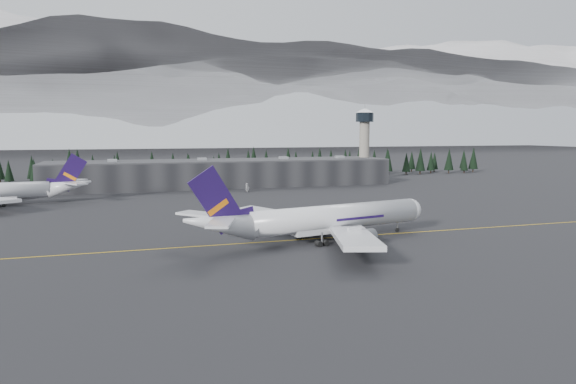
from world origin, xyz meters
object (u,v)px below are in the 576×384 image
object	(u,v)px
gse_vehicle_a	(212,190)
gse_vehicle_b	(247,191)
terminal	(223,173)
jet_main	(317,219)
control_tower	(364,137)

from	to	relation	value
gse_vehicle_a	gse_vehicle_b	size ratio (longest dim) A/B	1.31
terminal	jet_main	xyz separation A→B (m)	(-0.74, -130.32, -0.95)
control_tower	gse_vehicle_b	world-z (taller)	control_tower
control_tower	gse_vehicle_a	bearing A→B (deg)	-163.57
control_tower	gse_vehicle_b	distance (m)	78.88
gse_vehicle_a	gse_vehicle_b	world-z (taller)	gse_vehicle_a
gse_vehicle_b	terminal	bearing A→B (deg)	-176.80
control_tower	jet_main	bearing A→B (deg)	-119.60
jet_main	control_tower	bearing A→B (deg)	48.80
jet_main	gse_vehicle_a	bearing A→B (deg)	82.67
control_tower	gse_vehicle_a	distance (m)	90.30
gse_vehicle_b	control_tower	bearing A→B (deg)	104.71
control_tower	gse_vehicle_a	xyz separation A→B (m)	(-83.84, -24.73, -22.69)
control_tower	jet_main	size ratio (longest dim) A/B	0.59
control_tower	gse_vehicle_b	size ratio (longest dim) A/B	9.54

